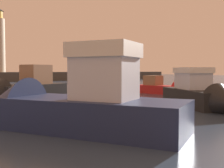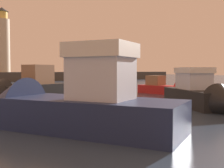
# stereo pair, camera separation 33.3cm
# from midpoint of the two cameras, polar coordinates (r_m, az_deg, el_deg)

# --- Properties ---
(ground_plane) EXTENTS (220.00, 220.00, 0.00)m
(ground_plane) POSITION_cam_midpoint_polar(r_m,az_deg,el_deg) (33.43, -17.59, -1.33)
(ground_plane) COLOR #2D3D51
(lighthouse) EXTENTS (2.97, 2.97, 13.64)m
(lighthouse) POSITION_cam_midpoint_polar(r_m,az_deg,el_deg) (64.13, -21.25, 8.04)
(lighthouse) COLOR beige
(lighthouse) RESTS_ON breakwater
(motorboat_0) EXTENTS (7.95, 5.68, 3.20)m
(motorboat_0) POSITION_cam_midpoint_polar(r_m,az_deg,el_deg) (22.59, -17.26, -1.07)
(motorboat_0) COLOR black
(motorboat_0) RESTS_ON ground_plane
(motorboat_1) EXTENTS (4.47, 7.60, 2.92)m
(motorboat_1) POSITION_cam_midpoint_polar(r_m,az_deg,el_deg) (18.11, 18.59, -2.11)
(motorboat_1) COLOR black
(motorboat_1) RESTS_ON ground_plane
(motorboat_5) EXTENTS (2.99, 6.26, 2.24)m
(motorboat_5) POSITION_cam_midpoint_polar(r_m,az_deg,el_deg) (27.91, 11.82, -0.90)
(motorboat_5) COLOR #B21E1E
(motorboat_5) RESTS_ON ground_plane
(motorboat_6) EXTENTS (7.27, 9.17, 3.98)m
(motorboat_6) POSITION_cam_midpoint_polar(r_m,az_deg,el_deg) (11.52, -10.06, -4.24)
(motorboat_6) COLOR #1E284C
(motorboat_6) RESTS_ON ground_plane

